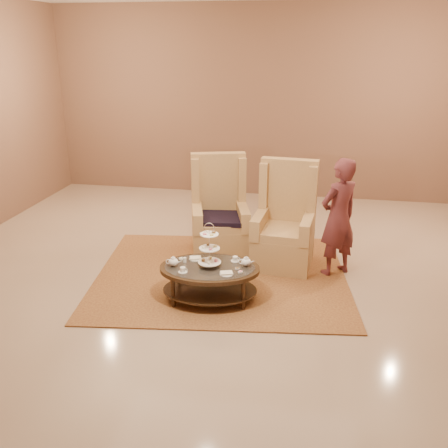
% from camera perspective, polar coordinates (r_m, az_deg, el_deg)
% --- Properties ---
extents(ground, '(8.00, 8.00, 0.00)m').
position_cam_1_polar(ground, '(6.20, -0.16, -7.07)').
color(ground, tan).
rests_on(ground, ground).
extents(ceiling, '(8.00, 8.00, 0.02)m').
position_cam_1_polar(ceiling, '(6.20, -0.16, -7.07)').
color(ceiling, silver).
rests_on(ceiling, ground).
extents(wall_back, '(8.00, 0.04, 3.50)m').
position_cam_1_polar(wall_back, '(9.53, 4.40, 13.60)').
color(wall_back, brown).
rests_on(wall_back, ground).
extents(rug, '(3.47, 3.01, 0.02)m').
position_cam_1_polar(rug, '(6.45, -0.31, -5.85)').
color(rug, '#A3713A').
rests_on(rug, ground).
extents(tea_table, '(1.22, 0.90, 0.96)m').
position_cam_1_polar(tea_table, '(5.73, -1.65, -5.59)').
color(tea_table, black).
rests_on(tea_table, ground).
extents(armchair_left, '(0.93, 0.95, 1.40)m').
position_cam_1_polar(armchair_left, '(6.95, -0.52, 0.28)').
color(armchair_left, tan).
rests_on(armchair_left, ground).
extents(armchair_right, '(0.81, 0.84, 1.39)m').
position_cam_1_polar(armchair_right, '(6.68, 6.94, -0.75)').
color(armchair_right, tan).
rests_on(armchair_right, ground).
extents(person, '(0.66, 0.64, 1.53)m').
position_cam_1_polar(person, '(6.39, 12.94, 0.70)').
color(person, brown).
rests_on(person, ground).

